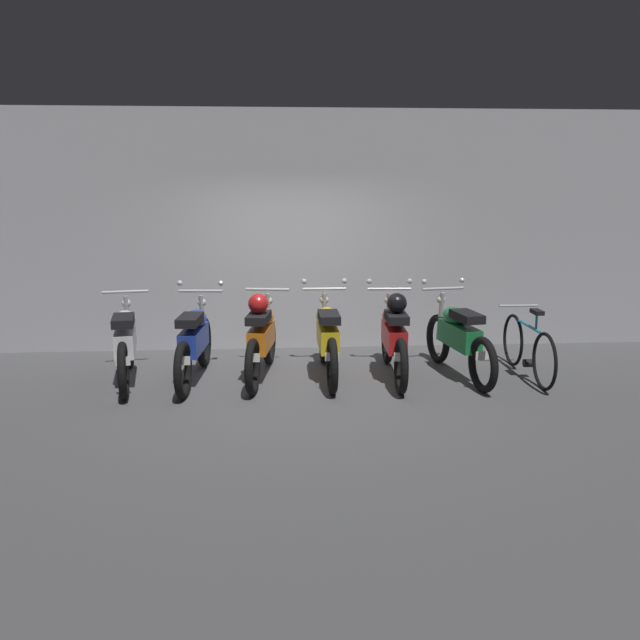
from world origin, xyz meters
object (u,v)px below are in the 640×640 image
at_px(motorbike_slot_1, 194,341).
at_px(motorbike_slot_5, 458,337).
at_px(motorbike_slot_2, 262,336).
at_px(motorbike_slot_4, 394,335).
at_px(motorbike_slot_0, 126,342).
at_px(bicycle, 528,348).
at_px(motorbike_slot_3, 327,338).

relative_size(motorbike_slot_1, motorbike_slot_5, 1.01).
relative_size(motorbike_slot_2, motorbike_slot_4, 1.00).
bearing_deg(motorbike_slot_0, motorbike_slot_2, 1.34).
bearing_deg(motorbike_slot_1, bicycle, -2.00).
height_order(motorbike_slot_1, motorbike_slot_4, same).
bearing_deg(motorbike_slot_4, motorbike_slot_1, 179.31).
xyz_separation_m(motorbike_slot_3, motorbike_slot_4, (0.81, -0.08, 0.04)).
xyz_separation_m(motorbike_slot_1, bicycle, (4.08, -0.14, -0.13)).
bearing_deg(bicycle, motorbike_slot_1, 178.00).
bearing_deg(motorbike_slot_0, motorbike_slot_1, -0.80).
bearing_deg(motorbike_slot_2, bicycle, -3.35).
bearing_deg(motorbike_slot_1, motorbike_slot_4, -0.69).
xyz_separation_m(motorbike_slot_2, motorbike_slot_5, (2.42, -0.08, -0.03)).
height_order(motorbike_slot_2, bicycle, motorbike_slot_2).
distance_m(motorbike_slot_3, bicycle, 2.47).
height_order(motorbike_slot_1, motorbike_slot_3, same).
relative_size(motorbike_slot_0, motorbike_slot_3, 0.99).
bearing_deg(motorbike_slot_5, motorbike_slot_3, 177.17).
height_order(motorbike_slot_3, motorbike_slot_5, same).
distance_m(motorbike_slot_0, motorbike_slot_3, 2.43).
bearing_deg(motorbike_slot_3, motorbike_slot_5, -2.83).
bearing_deg(motorbike_slot_1, motorbike_slot_2, 3.49).
xyz_separation_m(motorbike_slot_0, motorbike_slot_1, (0.81, -0.01, 0.00)).
height_order(motorbike_slot_1, motorbike_slot_5, same).
distance_m(motorbike_slot_0, motorbike_slot_1, 0.81).
distance_m(motorbike_slot_2, motorbike_slot_5, 2.42).
bearing_deg(motorbike_slot_3, motorbike_slot_1, -178.24).
bearing_deg(bicycle, motorbike_slot_2, 176.65).
height_order(motorbike_slot_0, motorbike_slot_1, motorbike_slot_1).
height_order(motorbike_slot_4, bicycle, motorbike_slot_4).
relative_size(motorbike_slot_1, bicycle, 1.13).
bearing_deg(motorbike_slot_5, motorbike_slot_0, 179.41).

